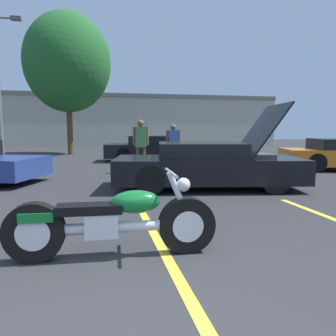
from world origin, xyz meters
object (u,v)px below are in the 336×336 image
(spectator_by_show_car, at_px, (141,141))
(tree_background, at_px, (68,63))
(motorcycle, at_px, (113,222))
(spectator_near_motorcycle, at_px, (173,143))
(light_pole, at_px, (0,80))
(show_car_hood_open, at_px, (208,165))
(parked_car_mid_row, at_px, (154,149))

(spectator_by_show_car, bearing_deg, tree_background, 108.14)
(motorcycle, bearing_deg, tree_background, 98.73)
(tree_background, height_order, spectator_by_show_car, tree_background)
(spectator_near_motorcycle, xyz_separation_m, spectator_by_show_car, (-1.22, -0.52, 0.09))
(tree_background, distance_m, spectator_near_motorcycle, 10.19)
(motorcycle, height_order, spectator_by_show_car, spectator_by_show_car)
(light_pole, relative_size, motorcycle, 2.78)
(motorcycle, relative_size, spectator_near_motorcycle, 1.46)
(show_car_hood_open, distance_m, spectator_near_motorcycle, 3.68)
(spectator_near_motorcycle, bearing_deg, spectator_by_show_car, -156.65)
(light_pole, bearing_deg, parked_car_mid_row, -14.71)
(motorcycle, xyz_separation_m, show_car_hood_open, (2.49, 3.95, 0.16))
(tree_background, distance_m, show_car_hood_open, 13.49)
(motorcycle, bearing_deg, spectator_near_motorcycle, 74.87)
(show_car_hood_open, bearing_deg, tree_background, 119.46)
(tree_background, bearing_deg, motorcycle, -84.06)
(parked_car_mid_row, bearing_deg, show_car_hood_open, -82.40)
(tree_background, relative_size, show_car_hood_open, 1.66)
(tree_background, distance_m, motorcycle, 16.71)
(light_pole, relative_size, parked_car_mid_row, 1.41)
(parked_car_mid_row, distance_m, spectator_near_motorcycle, 3.42)
(motorcycle, distance_m, parked_car_mid_row, 11.26)
(light_pole, bearing_deg, spectator_near_motorcycle, -37.10)
(light_pole, height_order, spectator_near_motorcycle, light_pole)
(parked_car_mid_row, relative_size, spectator_near_motorcycle, 2.88)
(tree_background, bearing_deg, light_pole, -130.65)
(spectator_near_motorcycle, bearing_deg, motorcycle, -107.92)
(show_car_hood_open, relative_size, spectator_by_show_car, 2.71)
(motorcycle, xyz_separation_m, parked_car_mid_row, (2.37, 11.01, 0.16))
(show_car_hood_open, height_order, spectator_near_motorcycle, show_car_hood_open)
(parked_car_mid_row, bearing_deg, tree_background, 135.81)
(light_pole, xyz_separation_m, show_car_hood_open, (6.87, -8.83, -3.06))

